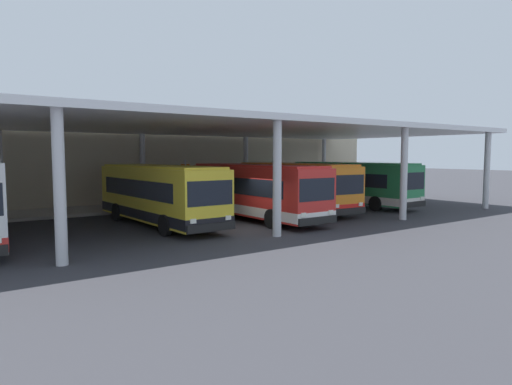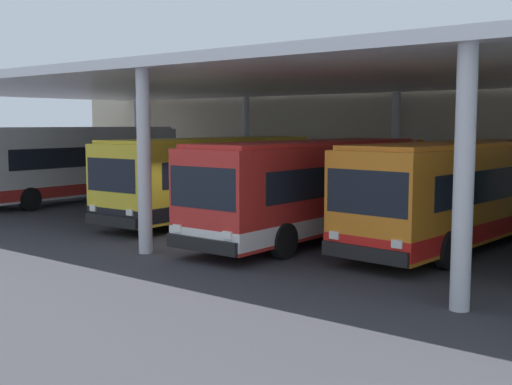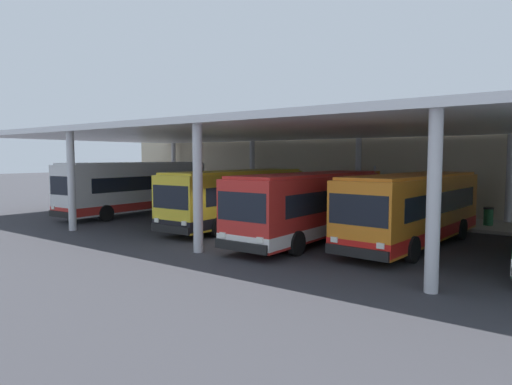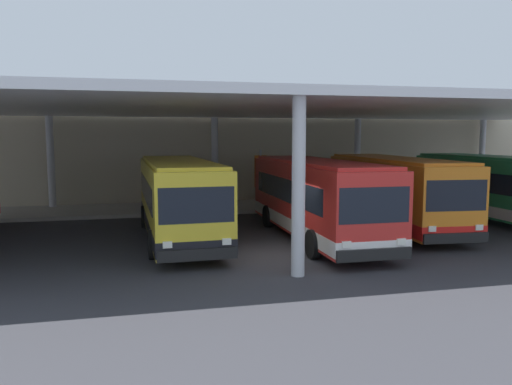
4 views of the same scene
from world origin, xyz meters
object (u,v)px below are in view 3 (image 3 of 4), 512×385
(bench_waiting, at_px, (436,212))
(banner_sign, at_px, (374,188))
(bus_second_bay, at_px, (238,197))
(trash_bin, at_px, (488,216))
(bus_nearest_bay, at_px, (137,187))
(bus_middle_bay, at_px, (310,205))
(bus_far_bay, at_px, (414,208))

(bench_waiting, relative_size, banner_sign, 0.56)
(bus_second_bay, relative_size, bench_waiting, 5.89)
(bus_second_bay, relative_size, trash_bin, 10.81)
(bus_second_bay, bearing_deg, bus_nearest_bay, 178.26)
(bus_middle_bay, height_order, banner_sign, banner_sign)
(bus_second_bay, relative_size, bus_far_bay, 0.99)
(bus_middle_bay, bearing_deg, bus_nearest_bay, 174.05)
(bus_middle_bay, xyz_separation_m, bench_waiting, (3.31, 9.26, -0.99))
(bus_far_bay, xyz_separation_m, bench_waiting, (-0.99, 7.65, -0.99))
(bench_waiting, height_order, banner_sign, banner_sign)
(bus_nearest_bay, height_order, trash_bin, bus_nearest_bay)
(bus_middle_bay, relative_size, bench_waiting, 5.86)
(trash_bin, bearing_deg, banner_sign, -175.41)
(bus_nearest_bay, bearing_deg, bench_waiting, 23.50)
(bus_middle_bay, relative_size, bus_far_bay, 0.99)
(bus_far_bay, distance_m, banner_sign, 8.14)
(bench_waiting, bearing_deg, banner_sign, -165.94)
(bench_waiting, bearing_deg, bus_far_bay, -82.65)
(bus_middle_bay, distance_m, bench_waiting, 9.88)
(bus_middle_bay, xyz_separation_m, trash_bin, (6.16, 8.89, -0.98))
(bus_middle_bay, bearing_deg, bus_second_bay, 167.07)
(bus_nearest_bay, xyz_separation_m, bench_waiting, (17.81, 7.74, -1.18))
(bench_waiting, xyz_separation_m, trash_bin, (2.85, -0.37, 0.01))
(bus_second_bay, bearing_deg, trash_bin, 33.57)
(bus_second_bay, bearing_deg, banner_sign, 54.04)
(bench_waiting, bearing_deg, bus_second_bay, -137.27)
(bus_middle_bay, xyz_separation_m, bus_far_bay, (4.29, 1.60, 0.00))
(bus_second_bay, xyz_separation_m, bench_waiting, (8.68, 8.02, -0.99))
(bus_middle_bay, bearing_deg, banner_sign, 91.33)
(bus_far_bay, bearing_deg, bench_waiting, 97.35)
(bus_middle_bay, xyz_separation_m, banner_sign, (-0.19, 8.38, 0.32))
(bus_nearest_bay, distance_m, bus_far_bay, 18.80)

